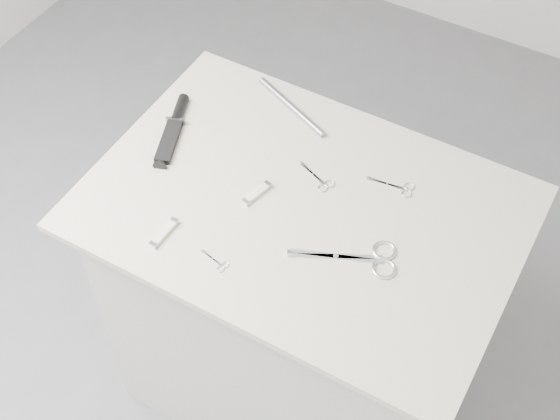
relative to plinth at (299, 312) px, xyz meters
The scene contains 11 objects.
ground 0.46m from the plinth, ahead, with size 4.00×4.00×0.01m, color slate.
plinth is the anchor object (origin of this frame).
display_board 0.46m from the plinth, ahead, with size 1.00×0.70×0.02m, color beige.
large_shears 0.52m from the plinth, 18.39° to the right, with size 0.23×0.15×0.01m.
embroidery_scissors_a 0.53m from the plinth, 43.02° to the left, with size 0.12×0.05×0.00m.
embroidery_scissors_b 0.48m from the plinth, 90.66° to the left, with size 0.11×0.07×0.00m.
tiny_scissors 0.53m from the plinth, 110.10° to the right, with size 0.08×0.04×0.00m.
sheathed_knife 0.63m from the plinth, behind, with size 0.11×0.23×0.03m.
pocket_knife_a 0.58m from the plinth, 135.45° to the right, with size 0.02×0.09×0.01m.
pocket_knife_b 0.49m from the plinth, 167.21° to the right, with size 0.04×0.09×0.01m.
metal_rail 0.58m from the plinth, 123.88° to the left, with size 0.02×0.02×0.26m, color gray.
Camera 1 is at (0.52, -1.02, 2.32)m, focal length 50.00 mm.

